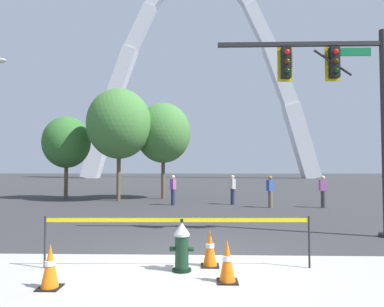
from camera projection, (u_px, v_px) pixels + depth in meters
The scene contains 15 objects.
ground_plane at pixel (186, 258), 7.50m from camera, with size 240.00×240.00×0.00m, color #333335.
fire_hydrant at pixel (182, 247), 6.53m from camera, with size 0.46×0.48×0.99m.
caution_tape_barrier at pixel (177, 233), 6.74m from camera, with size 5.23×0.18×1.02m.
traffic_cone_by_hydrant at pixel (227, 261), 5.88m from camera, with size 0.36×0.36×0.73m.
traffic_cone_mid_sidewalk at pixel (50, 267), 5.58m from camera, with size 0.36×0.36×0.73m.
traffic_cone_curb_edge at pixel (210, 249), 6.84m from camera, with size 0.36×0.36×0.73m.
traffic_signal_gantry at pixel (344, 96), 9.98m from camera, with size 5.02×0.44×6.00m.
monument_arch at pixel (200, 81), 68.22m from camera, with size 46.66×3.07×44.33m.
tree_far_left at pixel (67, 142), 22.29m from camera, with size 3.04×3.04×5.33m.
tree_left_mid at pixel (119, 124), 20.86m from camera, with size 3.89×3.89×6.81m.
tree_center_left at pixel (163, 133), 22.29m from camera, with size 3.55×3.55×6.20m.
pedestrian_walking_left at pixel (323, 191), 17.05m from camera, with size 0.36×0.23×1.59m.
pedestrian_standing_center at pixel (173, 190), 18.27m from camera, with size 0.32×0.39×1.59m.
pedestrian_walking_right at pixel (270, 191), 17.06m from camera, with size 0.39×0.36×1.59m.
pedestrian_near_trees at pixel (233, 189), 18.55m from camera, with size 0.32×0.39×1.59m.
Camera 1 is at (0.34, -7.59, 1.96)m, focal length 32.12 mm.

